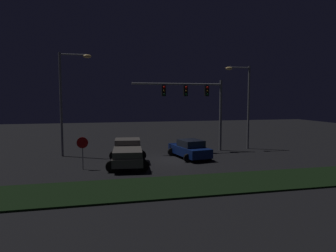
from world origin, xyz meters
TOP-DOWN VIEW (x-y plane):
  - ground_plane at (0.00, 0.00)m, footprint 80.00×80.00m
  - grass_median at (0.00, -7.60)m, footprint 23.39×4.19m
  - pickup_truck at (-3.98, -1.38)m, footprint 3.28×5.59m
  - car_sedan at (1.22, 0.26)m, footprint 2.98×4.65m
  - traffic_signal_gantry at (2.68, 3.21)m, footprint 8.32×0.56m
  - street_lamp_left at (-8.40, 3.49)m, footprint 2.63×0.44m
  - street_lamp_right at (7.61, 3.59)m, footprint 2.54×0.44m
  - stop_sign at (-7.09, -2.03)m, footprint 0.76×0.08m

SIDE VIEW (x-z plane):
  - ground_plane at x=0.00m, z-range 0.00..0.00m
  - grass_median at x=0.00m, z-range 0.00..0.10m
  - car_sedan at x=1.22m, z-range -0.02..1.49m
  - pickup_truck at x=-3.98m, z-range 0.10..1.90m
  - stop_sign at x=-7.09m, z-range 0.45..2.68m
  - traffic_signal_gantry at x=2.68m, z-range 1.65..8.15m
  - street_lamp_right at x=7.61m, z-range 1.04..8.90m
  - street_lamp_left at x=-8.40m, z-range 1.08..9.65m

